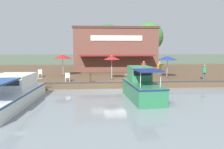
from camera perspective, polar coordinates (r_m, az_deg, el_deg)
ground_plane at (r=18.87m, az=1.56°, el=-4.30°), size 220.00×220.00×0.00m
quay_deck at (r=29.66m, az=-0.40°, el=0.60°), size 22.00×56.00×0.60m
quay_edge_fender at (r=18.85m, az=1.54°, el=-2.30°), size 0.20×50.40×0.10m
waterfront_restaurant at (r=32.25m, az=0.63°, el=7.32°), size 10.53×12.17×6.32m
patio_umbrella_back_row at (r=23.21m, az=15.58°, el=4.58°), size 2.15×2.15×2.46m
patio_umbrella_mid_patio_left at (r=20.95m, az=-0.08°, el=4.81°), size 1.73×1.73×2.53m
patio_umbrella_far_corner at (r=24.50m, az=-13.92°, el=5.01°), size 2.19×2.19×2.58m
cafe_chair_beside_entrance at (r=24.19m, az=-19.89°, el=0.44°), size 0.53×0.53×0.85m
cafe_chair_mid_patio at (r=21.69m, az=5.71°, el=0.09°), size 0.50×0.50×0.85m
cafe_chair_under_first_umbrella at (r=20.17m, az=-12.62°, el=-0.61°), size 0.50×0.50×0.85m
cafe_chair_far_corner_seat at (r=20.58m, az=9.95°, el=-0.38°), size 0.58×0.58×0.85m
person_at_quay_edge at (r=22.67m, az=24.89°, el=1.05°), size 0.45×0.45×1.59m
person_mid_patio at (r=23.31m, az=9.04°, el=2.18°), size 0.51×0.51×1.79m
person_near_entrance at (r=24.77m, az=13.40°, el=2.12°), size 0.46×0.46×1.64m
motorboat_far_downstream at (r=15.70m, az=-26.98°, el=-4.68°), size 9.08×3.35×1.95m
motorboat_second_along at (r=15.57m, az=8.04°, el=-3.39°), size 5.90×2.43×2.40m
mooring_post at (r=18.97m, az=-6.23°, el=-1.03°), size 0.22×0.22×0.90m
tree_upstream_bank at (r=36.04m, az=10.23°, el=10.29°), size 5.33×5.07×7.77m
tree_behind_restaurant at (r=38.04m, az=-1.30°, el=10.18°), size 5.41×5.15×7.76m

